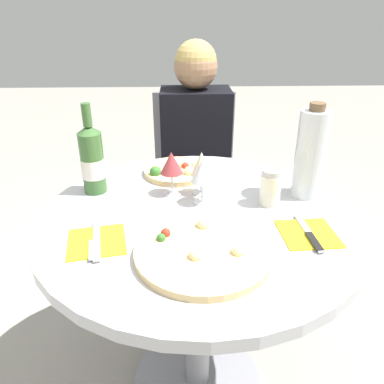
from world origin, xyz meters
TOP-DOWN VIEW (x-y plane):
  - ground_plane at (0.00, 0.00)m, footprint 12.00×12.00m
  - dining_table at (0.00, 0.00)m, footprint 0.97×0.97m
  - chair_behind_diner at (0.02, 0.86)m, footprint 0.43×0.43m
  - seated_diner at (0.02, 0.71)m, footprint 0.33×0.46m
  - pizza_large at (-0.00, -0.21)m, footprint 0.35×0.35m
  - pizza_small_far at (-0.06, 0.30)m, footprint 0.25×0.25m
  - wine_bottle at (-0.34, 0.17)m, footprint 0.08×0.08m
  - tall_carafe at (0.36, 0.11)m, footprint 0.10×0.10m
  - sugar_shaker at (0.23, 0.05)m, footprint 0.07×0.07m
  - wine_glass_front_right at (0.02, 0.07)m, footprint 0.07×0.07m
  - wine_glass_back_right at (0.02, 0.14)m, footprint 0.07×0.07m
  - wine_glass_back_left at (-0.08, 0.14)m, footprint 0.07×0.07m
  - place_setting_left at (-0.28, -0.15)m, footprint 0.18×0.19m
  - place_setting_right at (0.30, -0.13)m, footprint 0.16×0.19m

SIDE VIEW (x-z plane):
  - ground_plane at x=0.00m, z-range 0.00..0.00m
  - chair_behind_diner at x=0.02m, z-range -0.01..0.91m
  - seated_diner at x=0.02m, z-range -0.05..1.15m
  - dining_table at x=0.00m, z-range 0.22..0.99m
  - place_setting_left at x=-0.28m, z-range 0.76..0.77m
  - place_setting_right at x=0.30m, z-range 0.76..0.77m
  - pizza_large at x=0.00m, z-range 0.75..0.80m
  - pizza_small_far at x=-0.06m, z-range 0.75..0.80m
  - sugar_shaker at x=0.23m, z-range 0.76..0.88m
  - wine_glass_back_right at x=0.02m, z-range 0.79..0.94m
  - wine_glass_front_right at x=0.02m, z-range 0.80..0.94m
  - wine_glass_back_left at x=-0.08m, z-range 0.80..0.95m
  - wine_bottle at x=-0.34m, z-range 0.73..1.03m
  - tall_carafe at x=0.36m, z-range 0.76..1.06m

